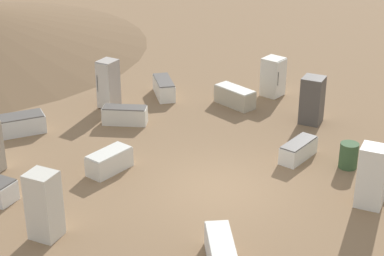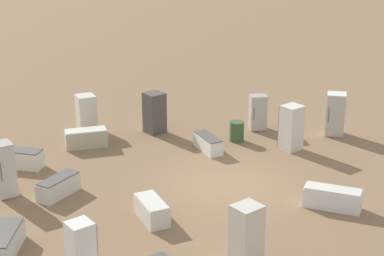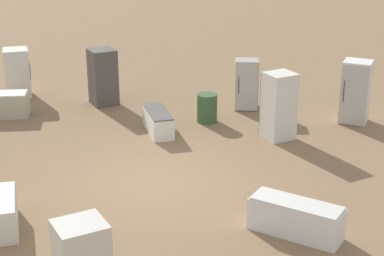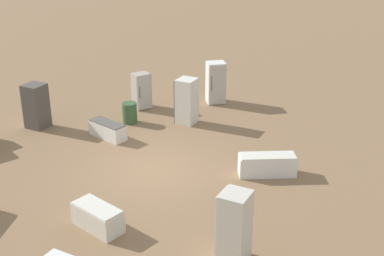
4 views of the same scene
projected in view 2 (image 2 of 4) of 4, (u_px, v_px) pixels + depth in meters
ground_plane at (227, 185)px, 22.01m from camera, size 1000.00×1000.00×0.00m
discarded_fridge_0 at (154, 113)px, 26.63m from camera, size 1.01×0.98×1.71m
discarded_fridge_1 at (291, 128)px, 24.81m from camera, size 0.95×0.95×1.79m
discarded_fridge_2 at (82, 251)px, 16.32m from camera, size 0.81×0.84×1.66m
discarded_fridge_3 at (208, 143)px, 24.88m from camera, size 1.55×1.36×0.60m
discarded_fridge_4 at (3, 242)px, 17.75m from camera, size 1.49×1.96×0.66m
discarded_fridge_5 at (335, 114)px, 26.32m from camera, size 0.90×0.88×1.78m
discarded_fridge_6 at (86, 138)px, 25.23m from camera, size 1.64×1.60×0.71m
discarded_fridge_7 at (59, 187)px, 21.14m from camera, size 0.68×1.61×0.64m
discarded_fridge_8 at (258, 113)px, 26.97m from camera, size 0.90×0.89×1.50m
discarded_fridge_9 at (86, 113)px, 26.85m from camera, size 1.04×1.05×1.55m
discarded_fridge_11 at (333, 198)px, 20.27m from camera, size 1.85×0.80×0.69m
discarded_fridge_12 at (246, 237)px, 16.86m from camera, size 0.92×0.92×1.83m
discarded_fridge_13 at (152, 210)px, 19.53m from camera, size 1.54×1.40×0.66m
discarded_fridge_14 at (4, 170)px, 20.95m from camera, size 0.93×0.88×1.84m
discarded_fridge_15 at (20, 158)px, 23.34m from camera, size 1.78×1.00×0.69m
rusty_barrel at (237, 131)px, 25.81m from camera, size 0.57×0.57×0.82m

